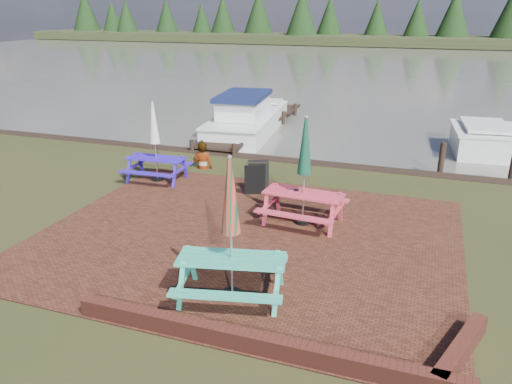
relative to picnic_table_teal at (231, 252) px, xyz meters
The scene contains 12 objects.
ground 1.73m from the picnic_table_teal, 114.12° to the left, with size 120.00×120.00×0.00m, color black.
paving 2.59m from the picnic_table_teal, 104.45° to the left, with size 9.00×7.50×0.02m, color #381B12.
brick_wall 2.01m from the picnic_table_teal, 34.54° to the right, with size 6.21×1.79×0.30m.
water 38.37m from the picnic_table_teal, 90.91° to the left, with size 120.00×60.00×0.02m, color #49473E.
far_treeline 67.40m from the picnic_table_teal, 90.52° to the left, with size 120.00×10.00×8.10m.
picnic_table_teal is the anchor object (origin of this frame).
picnic_table_red 3.52m from the picnic_table_teal, 84.07° to the left, with size 1.94×1.75×2.52m.
picnic_table_blue 6.74m from the picnic_table_teal, 130.87° to the left, with size 1.73×1.56×2.32m.
chalkboard 5.18m from the picnic_table_teal, 104.58° to the left, with size 0.60×0.72×0.90m.
jetty 13.31m from the picnic_table_teal, 108.01° to the left, with size 1.76×9.08×1.00m.
boat_jetty 13.02m from the picnic_table_teal, 109.22° to the left, with size 2.96×6.79×1.91m.
person 7.55m from the picnic_table_teal, 119.00° to the left, with size 0.62×0.41×1.71m, color gray.
Camera 1 is at (3.50, -8.32, 4.76)m, focal length 35.00 mm.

